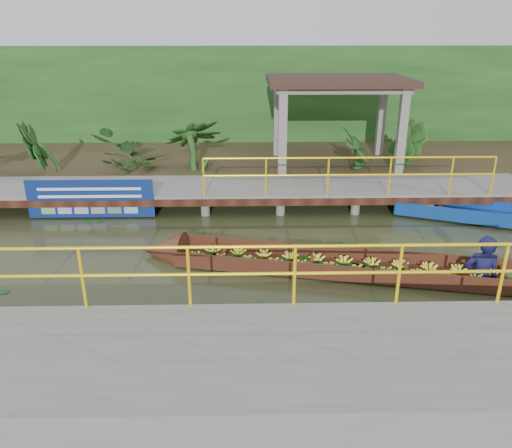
{
  "coord_description": "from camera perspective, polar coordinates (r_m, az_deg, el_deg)",
  "views": [
    {
      "loc": [
        0.06,
        -9.77,
        4.68
      ],
      "look_at": [
        0.3,
        0.5,
        0.6
      ],
      "focal_mm": 35.0,
      "sensor_mm": 36.0,
      "label": 1
    }
  ],
  "objects": [
    {
      "name": "vendor_boat",
      "position": [
        10.34,
        13.97,
        -4.26
      ],
      "size": [
        9.28,
        2.82,
        2.23
      ],
      "rotation": [
        0.0,
        0.0,
        -0.21
      ],
      "color": "#3B2010",
      "rests_on": "ground"
    },
    {
      "name": "pavilion",
      "position": [
        16.45,
        9.3,
        14.88
      ],
      "size": [
        4.4,
        3.0,
        3.0
      ],
      "color": "slate",
      "rests_on": "ground"
    },
    {
      "name": "foliage_backdrop",
      "position": [
        19.96,
        -1.52,
        13.93
      ],
      "size": [
        30.0,
        0.8,
        4.0
      ],
      "primitive_type": "cube",
      "color": "#194014",
      "rests_on": "ground"
    },
    {
      "name": "blue_banner",
      "position": [
        13.53,
        -18.4,
        2.77
      ],
      "size": [
        3.25,
        0.04,
        1.02
      ],
      "color": "navy",
      "rests_on": "ground"
    },
    {
      "name": "tropical_plants",
      "position": [
        15.57,
        -8.05,
        8.59
      ],
      "size": [
        14.22,
        1.22,
        1.53
      ],
      "color": "#194014",
      "rests_on": "ground"
    },
    {
      "name": "moored_blue_boat",
      "position": [
        14.15,
        26.23,
        0.74
      ],
      "size": [
        3.96,
        2.36,
        0.93
      ],
      "rotation": [
        0.0,
        0.0,
        -0.38
      ],
      "color": "navy",
      "rests_on": "ground"
    },
    {
      "name": "ground",
      "position": [
        10.84,
        -1.51,
        -3.94
      ],
      "size": [
        80.0,
        80.0,
        0.0
      ],
      "primitive_type": "plane",
      "color": "#2F341A",
      "rests_on": "ground"
    },
    {
      "name": "land_strip",
      "position": [
        17.84,
        -1.48,
        7.19
      ],
      "size": [
        30.0,
        8.0,
        0.45
      ],
      "primitive_type": "cube",
      "color": "#322819",
      "rests_on": "ground"
    },
    {
      "name": "near_dock",
      "position": [
        7.15,
        6.79,
        -16.28
      ],
      "size": [
        18.0,
        2.4,
        1.73
      ],
      "color": "slate",
      "rests_on": "ground"
    },
    {
      "name": "far_dock",
      "position": [
        13.86,
        -1.43,
        3.99
      ],
      "size": [
        16.0,
        2.06,
        1.66
      ],
      "color": "slate",
      "rests_on": "ground"
    }
  ]
}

